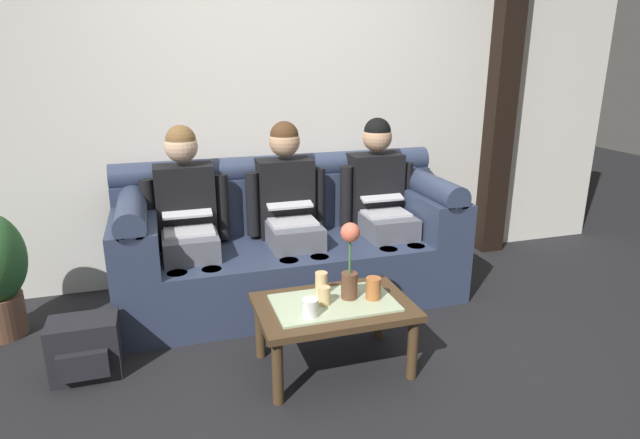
{
  "coord_description": "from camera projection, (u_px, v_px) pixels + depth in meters",
  "views": [
    {
      "loc": [
        -0.83,
        -2.22,
        1.65
      ],
      "look_at": [
        0.11,
        0.81,
        0.66
      ],
      "focal_mm": 29.81,
      "sensor_mm": 36.0,
      "label": 1
    }
  ],
  "objects": [
    {
      "name": "couch",
      "position": [
        290.0,
        246.0,
        3.71
      ],
      "size": [
        2.29,
        0.88,
        0.96
      ],
      "color": "#2D3851",
      "rests_on": "ground_plane"
    },
    {
      "name": "flower_vase",
      "position": [
        350.0,
        260.0,
        2.79
      ],
      "size": [
        0.1,
        0.1,
        0.42
      ],
      "color": "brown",
      "rests_on": "coffee_table"
    },
    {
      "name": "cup_far_center",
      "position": [
        321.0,
        283.0,
        2.89
      ],
      "size": [
        0.07,
        0.07,
        0.12
      ],
      "primitive_type": "cylinder",
      "color": "#DBB77A",
      "rests_on": "coffee_table"
    },
    {
      "name": "person_left",
      "position": [
        187.0,
        214.0,
        3.43
      ],
      "size": [
        0.56,
        0.67,
        1.22
      ],
      "color": "#595B66",
      "rests_on": "ground_plane"
    },
    {
      "name": "cup_near_left",
      "position": [
        373.0,
        288.0,
        2.83
      ],
      "size": [
        0.08,
        0.08,
        0.12
      ],
      "primitive_type": "cylinder",
      "color": "#B26633",
      "rests_on": "coffee_table"
    },
    {
      "name": "cup_far_left",
      "position": [
        310.0,
        308.0,
        2.65
      ],
      "size": [
        0.08,
        0.08,
        0.09
      ],
      "primitive_type": "cylinder",
      "color": "white",
      "rests_on": "coffee_table"
    },
    {
      "name": "timber_pillar",
      "position": [
        502.0,
        80.0,
        4.29
      ],
      "size": [
        0.2,
        0.2,
        2.9
      ],
      "primitive_type": "cube",
      "color": "black",
      "rests_on": "ground_plane"
    },
    {
      "name": "ground_plane",
      "position": [
        346.0,
        387.0,
        2.75
      ],
      "size": [
        14.0,
        14.0,
        0.0
      ],
      "primitive_type": "plane",
      "color": "black"
    },
    {
      "name": "cup_near_right",
      "position": [
        324.0,
        296.0,
        2.77
      ],
      "size": [
        0.06,
        0.06,
        0.1
      ],
      "primitive_type": "cylinder",
      "color": "#DBB77A",
      "rests_on": "coffee_table"
    },
    {
      "name": "coffee_table",
      "position": [
        334.0,
        312.0,
        2.83
      ],
      "size": [
        0.82,
        0.54,
        0.39
      ],
      "color": "#47331E",
      "rests_on": "ground_plane"
    },
    {
      "name": "backpack_left",
      "position": [
        85.0,
        348.0,
        2.81
      ],
      "size": [
        0.35,
        0.27,
        0.32
      ],
      "color": "black",
      "rests_on": "ground_plane"
    },
    {
      "name": "back_wall_patterned",
      "position": [
        269.0,
        82.0,
        3.87
      ],
      "size": [
        6.0,
        0.12,
        2.9
      ],
      "primitive_type": "cube",
      "color": "silver",
      "rests_on": "ground_plane"
    },
    {
      "name": "person_right",
      "position": [
        380.0,
        198.0,
        3.81
      ],
      "size": [
        0.56,
        0.67,
        1.22
      ],
      "color": "#595B66",
      "rests_on": "ground_plane"
    },
    {
      "name": "person_middle",
      "position": [
        289.0,
        206.0,
        3.62
      ],
      "size": [
        0.56,
        0.67,
        1.22
      ],
      "color": "#595B66",
      "rests_on": "ground_plane"
    }
  ]
}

